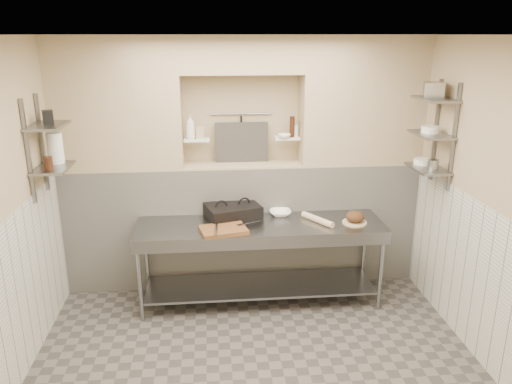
{
  "coord_description": "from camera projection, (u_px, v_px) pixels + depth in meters",
  "views": [
    {
      "loc": [
        -0.36,
        -3.66,
        2.81
      ],
      "look_at": [
        0.07,
        0.9,
        1.35
      ],
      "focal_mm": 35.0,
      "sensor_mm": 36.0,
      "label": 1
    }
  ],
  "objects": [
    {
      "name": "basket_right",
      "position": [
        434.0,
        90.0,
        4.88
      ],
      "size": [
        0.25,
        0.28,
        0.14
      ],
      "primitive_type": "cube",
      "rotation": [
        0.0,
        0.0,
        -0.34
      ],
      "color": "gray",
      "rests_on": "wall_shelf_right_upper"
    },
    {
      "name": "wainscot_left",
      "position": [
        9.0,
        311.0,
        3.97
      ],
      "size": [
        0.02,
        3.9,
        1.4
      ],
      "primitive_type": "cube",
      "color": "silver",
      "rests_on": "floor"
    },
    {
      "name": "tongs",
      "position": [
        216.0,
        229.0,
        4.96
      ],
      "size": [
        0.04,
        0.28,
        0.03
      ],
      "primitive_type": "cylinder",
      "rotation": [
        1.57,
        0.0,
        -0.04
      ],
      "color": "gray",
      "rests_on": "cutting_board"
    },
    {
      "name": "condiment_c",
      "position": [
        295.0,
        131.0,
        5.56
      ],
      "size": [
        0.07,
        0.07,
        0.13
      ],
      "primitive_type": "cylinder",
      "color": "white",
      "rests_on": "alcove_shelf_right"
    },
    {
      "name": "jug_left",
      "position": [
        55.0,
        148.0,
        4.79
      ],
      "size": [
        0.15,
        0.15,
        0.29
      ],
      "primitive_type": "cylinder",
      "color": "white",
      "rests_on": "wall_shelf_left_lower"
    },
    {
      "name": "wall_back",
      "position": [
        241.0,
        160.0,
        5.83
      ],
      "size": [
        4.0,
        0.1,
        2.8
      ],
      "primitive_type": "cube",
      "color": "tan",
      "rests_on": "ground"
    },
    {
      "name": "box_left_upper",
      "position": [
        48.0,
        117.0,
        4.6
      ],
      "size": [
        0.12,
        0.12,
        0.12
      ],
      "primitive_type": "cube",
      "rotation": [
        0.0,
        0.0,
        0.38
      ],
      "color": "black",
      "rests_on": "wall_shelf_left_upper"
    },
    {
      "name": "hanging_steel",
      "position": [
        241.0,
        129.0,
        5.62
      ],
      "size": [
        0.02,
        0.02,
        0.3
      ],
      "primitive_type": "cylinder",
      "color": "black",
      "rests_on": "utensil_rail"
    },
    {
      "name": "condiment_a",
      "position": [
        292.0,
        128.0,
        5.51
      ],
      "size": [
        0.05,
        0.05,
        0.2
      ],
      "primitive_type": "cylinder",
      "color": "black",
      "rests_on": "alcove_shelf_right"
    },
    {
      "name": "mixing_bowl",
      "position": [
        280.0,
        213.0,
        5.47
      ],
      "size": [
        0.24,
        0.24,
        0.06
      ],
      "primitive_type": "imported",
      "rotation": [
        0.0,
        0.0,
        -0.03
      ],
      "color": "white",
      "rests_on": "prep_table"
    },
    {
      "name": "backwall_pillar_left",
      "position": [
        117.0,
        104.0,
        5.26
      ],
      "size": [
        1.35,
        0.4,
        1.4
      ],
      "primitive_type": "cube",
      "color": "tan",
      "rests_on": "backwall_lower"
    },
    {
      "name": "backwall_lower",
      "position": [
        243.0,
        223.0,
        5.81
      ],
      "size": [
        4.0,
        0.4,
        1.4
      ],
      "primitive_type": "cube",
      "color": "silver",
      "rests_on": "floor"
    },
    {
      "name": "prep_table",
      "position": [
        260.0,
        247.0,
        5.3
      ],
      "size": [
        2.6,
        0.7,
        0.9
      ],
      "color": "gray",
      "rests_on": "floor"
    },
    {
      "name": "wall_shelf_right_lower",
      "position": [
        428.0,
        169.0,
        5.06
      ],
      "size": [
        0.3,
        0.5,
        0.02
      ],
      "primitive_type": "cube",
      "color": "slate",
      "rests_on": "wall_right"
    },
    {
      "name": "shelf_rail_left_a",
      "position": [
        42.0,
        143.0,
        4.82
      ],
      "size": [
        0.03,
        0.03,
        0.95
      ],
      "primitive_type": "cube",
      "color": "slate",
      "rests_on": "wall_left"
    },
    {
      "name": "wall_shelf_right_mid",
      "position": [
        431.0,
        135.0,
        4.96
      ],
      "size": [
        0.3,
        0.5,
        0.02
      ],
      "primitive_type": "cube",
      "color": "slate",
      "rests_on": "wall_right"
    },
    {
      "name": "canister_right",
      "position": [
        433.0,
        165.0,
        4.94
      ],
      "size": [
        0.11,
        0.11,
        0.11
      ],
      "primitive_type": "cylinder",
      "color": "gray",
      "rests_on": "wall_shelf_right_lower"
    },
    {
      "name": "wall_shelf_right_upper",
      "position": [
        435.0,
        99.0,
        4.85
      ],
      "size": [
        0.3,
        0.5,
        0.03
      ],
      "primitive_type": "cube",
      "color": "slate",
      "rests_on": "wall_right"
    },
    {
      "name": "backwall_pillar_right",
      "position": [
        362.0,
        101.0,
        5.5
      ],
      "size": [
        1.35,
        0.4,
        1.4
      ],
      "primitive_type": "cube",
      "color": "tan",
      "rests_on": "backwall_lower"
    },
    {
      "name": "bowl_alcove",
      "position": [
        284.0,
        136.0,
        5.48
      ],
      "size": [
        0.18,
        0.18,
        0.04
      ],
      "primitive_type": "imported",
      "rotation": [
        0.0,
        0.0,
        -0.33
      ],
      "color": "white",
      "rests_on": "alcove_shelf_right"
    },
    {
      "name": "utensil_rail",
      "position": [
        241.0,
        114.0,
        5.59
      ],
      "size": [
        0.7,
        0.02,
        0.02
      ],
      "primitive_type": "cylinder",
      "rotation": [
        0.0,
        1.57,
        0.0
      ],
      "color": "gray",
      "rests_on": "wall_back"
    },
    {
      "name": "knife_blade",
      "position": [
        249.0,
        223.0,
        5.14
      ],
      "size": [
        0.25,
        0.16,
        0.01
      ],
      "primitive_type": "cube",
      "rotation": [
        0.0,
        0.0,
        0.5
      ],
      "color": "gray",
      "rests_on": "cutting_board"
    },
    {
      "name": "bread_board",
      "position": [
        355.0,
        222.0,
        5.26
      ],
      "size": [
        0.26,
        0.26,
        0.01
      ],
      "primitive_type": "cylinder",
      "color": "beige",
      "rests_on": "prep_table"
    },
    {
      "name": "alcove_sill",
      "position": [
        242.0,
        164.0,
        5.59
      ],
      "size": [
        1.3,
        0.4,
        0.02
      ],
      "primitive_type": "cube",
      "color": "tan",
      "rests_on": "backwall_lower"
    },
    {
      "name": "alcove_shelf_left",
      "position": [
        197.0,
        140.0,
        5.46
      ],
      "size": [
        0.28,
        0.16,
        0.02
      ],
      "primitive_type": "cube",
      "color": "white",
      "rests_on": "backwall_lower"
    },
    {
      "name": "jar_alcove",
      "position": [
        200.0,
        133.0,
        5.44
      ],
      "size": [
        0.09,
        0.09,
        0.13
      ],
      "primitive_type": "cube",
      "color": "tan",
      "rests_on": "alcove_shelf_left"
    },
    {
      "name": "bottle_soap",
      "position": [
        190.0,
        127.0,
        5.39
      ],
      "size": [
        0.13,
        0.13,
        0.27
      ],
      "primitive_type": "imported",
      "rotation": [
        0.0,
        0.0,
        0.36
      ],
      "color": "white",
      "rests_on": "alcove_shelf_left"
    },
    {
      "name": "bowl_right_mid",
      "position": [
        430.0,
        129.0,
        4.97
      ],
      "size": [
        0.18,
        0.18,
        0.07
      ],
      "primitive_type": "cylinder",
      "color": "white",
      "rests_on": "wall_shelf_right_mid"
    },
    {
      "name": "alcove_shelf_right",
      "position": [
        287.0,
        138.0,
        5.55
      ],
      "size": [
        0.28,
        0.16,
        0.02
      ],
      "primitive_type": "cube",
      "color": "white",
      "rests_on": "backwall_lower"
    },
    {
      "name": "cutting_board",
      "position": [
        223.0,
        230.0,
        5.02
      ],
      "size": [
        0.51,
        0.41,
        0.04
      ],
      "primitive_type": "cube",
      "rotation": [
        0.0,
        0.0,
        0.22
      ],
      "color": "brown",
      "rests_on": "prep_table"
    },
    {
      "name": "rolling_pin",
      "position": [
        318.0,
        220.0,
        5.27
      ],
      "size": [
        0.29,
        0.4,
        0.07
      ],
      "primitive_type": "cylinder",
      "rotation": [
        1.57,
        0.0,
        0.58
      ],
      "color": "beige",
      "rests_on": "prep_table"
    },
    {
      "name": "ceiling",
      "position": [
        258.0,
        27.0,
        3.49
      ],
      "size": [
        4.0,
        3.9,
        0.1
      ],
      "primitive_type": "cube",
      "color": "silver",
      "rests_on": "ground"
    },
    {
      "name": "wainscot_right",
      "position": [
        486.0,
        288.0,
        4.32
      ],
      "size": [
        0.02,
        3.9,
        1.4
      ],
      "primitive_type": "cube",
      "color": "silver",
      "rests_on": "floor"
    },
    {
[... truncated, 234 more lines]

